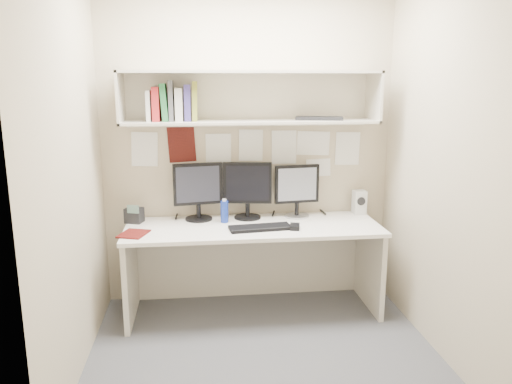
{
  "coord_description": "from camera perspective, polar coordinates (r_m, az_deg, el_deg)",
  "views": [
    {
      "loc": [
        -0.42,
        -3.12,
        1.84
      ],
      "look_at": [
        -0.01,
        0.35,
        1.06
      ],
      "focal_mm": 35.0,
      "sensor_mm": 36.0,
      "label": 1
    }
  ],
  "objects": [
    {
      "name": "wall_left",
      "position": [
        3.26,
        -20.48,
        2.21
      ],
      "size": [
        0.02,
        2.0,
        2.6
      ],
      "primitive_type": "cube",
      "color": "#BAAB8E",
      "rests_on": "ground"
    },
    {
      "name": "hutch_tray",
      "position": [
        4.04,
        7.24,
        8.36
      ],
      "size": [
        0.4,
        0.23,
        0.03
      ],
      "primitive_type": "cube",
      "rotation": [
        0.0,
        0.0,
        -0.25
      ],
      "color": "black",
      "rests_on": "overhead_hutch"
    },
    {
      "name": "blue_bottle",
      "position": [
        4.01,
        -3.63,
        -2.22
      ],
      "size": [
        0.06,
        0.06,
        0.19
      ],
      "color": "navy",
      "rests_on": "desk"
    },
    {
      "name": "overhead_hutch",
      "position": [
        4.0,
        -0.69,
        10.81
      ],
      "size": [
        2.0,
        0.38,
        0.4
      ],
      "color": "beige",
      "rests_on": "wall_back"
    },
    {
      "name": "desk",
      "position": [
        4.06,
        -0.33,
        -8.72
      ],
      "size": [
        2.0,
        0.7,
        0.73
      ],
      "color": "white",
      "rests_on": "floor"
    },
    {
      "name": "monitor_right",
      "position": [
        4.16,
        4.7,
        0.42
      ],
      "size": [
        0.38,
        0.21,
        0.44
      ],
      "rotation": [
        0.0,
        0.0,
        0.11
      ],
      "color": "#A5A5AA",
      "rests_on": "desk"
    },
    {
      "name": "wall_front",
      "position": [
        2.22,
        4.37,
        -1.53
      ],
      "size": [
        2.4,
        0.02,
        2.6
      ],
      "primitive_type": "cube",
      "color": "#BAAB8E",
      "rests_on": "ground"
    },
    {
      "name": "mouse",
      "position": [
        3.85,
        4.45,
        -3.98
      ],
      "size": [
        0.1,
        0.13,
        0.04
      ],
      "primitive_type": "cube",
      "rotation": [
        0.0,
        0.0,
        -0.23
      ],
      "color": "black",
      "rests_on": "desk"
    },
    {
      "name": "maroon_notebook",
      "position": [
        3.81,
        -13.81,
        -4.66
      ],
      "size": [
        0.24,
        0.27,
        0.01
      ],
      "primitive_type": "cube",
      "rotation": [
        0.0,
        0.0,
        -0.33
      ],
      "color": "#53110E",
      "rests_on": "desk"
    },
    {
      "name": "floor",
      "position": [
        3.64,
        0.87,
        -17.8
      ],
      "size": [
        2.4,
        2.0,
        0.01
      ],
      "primitive_type": "cube",
      "color": "#494A4E",
      "rests_on": "ground"
    },
    {
      "name": "keyboard",
      "position": [
        3.84,
        0.48,
        -4.1
      ],
      "size": [
        0.49,
        0.22,
        0.02
      ],
      "primitive_type": "cube",
      "rotation": [
        0.0,
        0.0,
        0.11
      ],
      "color": "black",
      "rests_on": "desk"
    },
    {
      "name": "book_stack",
      "position": [
        3.94,
        -9.49,
        9.99
      ],
      "size": [
        0.38,
        0.19,
        0.31
      ],
      "color": "silver",
      "rests_on": "overhead_hutch"
    },
    {
      "name": "speaker",
      "position": [
        4.35,
        11.71,
        -1.14
      ],
      "size": [
        0.11,
        0.11,
        0.2
      ],
      "rotation": [
        0.0,
        0.0,
        0.05
      ],
      "color": "silver",
      "rests_on": "desk"
    },
    {
      "name": "monitor_left",
      "position": [
        4.08,
        -6.63,
        0.34
      ],
      "size": [
        0.4,
        0.22,
        0.47
      ],
      "rotation": [
        0.0,
        0.0,
        0.16
      ],
      "color": "black",
      "rests_on": "desk"
    },
    {
      "name": "monitor_center",
      "position": [
        4.09,
        -1.0,
        0.47
      ],
      "size": [
        0.4,
        0.22,
        0.47
      ],
      "rotation": [
        0.0,
        0.0,
        -0.15
      ],
      "color": "black",
      "rests_on": "desk"
    },
    {
      "name": "wall_back",
      "position": [
        4.17,
        -0.88,
        5.09
      ],
      "size": [
        2.4,
        0.02,
        2.6
      ],
      "primitive_type": "cube",
      "color": "#BAAB8E",
      "rests_on": "ground"
    },
    {
      "name": "pinned_papers",
      "position": [
        4.17,
        -0.87,
        4.4
      ],
      "size": [
        1.92,
        0.01,
        0.48
      ],
      "primitive_type": null,
      "color": "white",
      "rests_on": "wall_back"
    },
    {
      "name": "desk_phone",
      "position": [
        4.12,
        -13.75,
        -2.58
      ],
      "size": [
        0.16,
        0.15,
        0.16
      ],
      "rotation": [
        0.0,
        0.0,
        -0.34
      ],
      "color": "black",
      "rests_on": "desk"
    },
    {
      "name": "wall_right",
      "position": [
        3.55,
        20.54,
        3.0
      ],
      "size": [
        0.02,
        2.0,
        2.6
      ],
      "primitive_type": "cube",
      "color": "#BAAB8E",
      "rests_on": "ground"
    }
  ]
}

